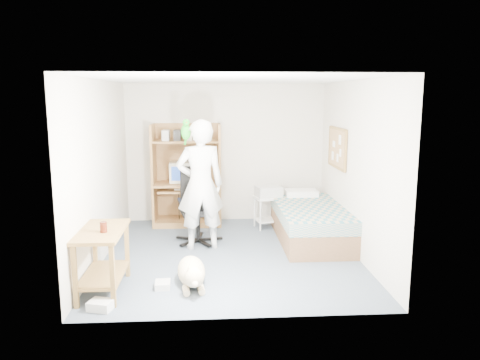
{
  "coord_description": "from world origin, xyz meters",
  "views": [
    {
      "loc": [
        -0.28,
        -6.52,
        2.27
      ],
      "look_at": [
        0.16,
        0.29,
        1.05
      ],
      "focal_mm": 35.0,
      "sensor_mm": 36.0,
      "label": 1
    }
  ],
  "objects_px": {
    "side_desk": "(103,251)",
    "printer_cart": "(269,207)",
    "bed": "(310,223)",
    "dog": "(192,272)",
    "office_chair": "(197,216)",
    "person": "(200,185)",
    "computer_hutch": "(187,179)"
  },
  "relations": [
    {
      "from": "side_desk",
      "to": "printer_cart",
      "type": "relative_size",
      "value": 1.79
    },
    {
      "from": "bed",
      "to": "dog",
      "type": "distance_m",
      "value": 2.5
    },
    {
      "from": "office_chair",
      "to": "person",
      "type": "relative_size",
      "value": 0.6
    },
    {
      "from": "person",
      "to": "dog",
      "type": "bearing_deg",
      "value": 75.69
    },
    {
      "from": "computer_hutch",
      "to": "office_chair",
      "type": "xyz_separation_m",
      "value": [
        0.2,
        -1.08,
        -0.4
      ]
    },
    {
      "from": "printer_cart",
      "to": "office_chair",
      "type": "bearing_deg",
      "value": -162.49
    },
    {
      "from": "bed",
      "to": "dog",
      "type": "height_order",
      "value": "bed"
    },
    {
      "from": "computer_hutch",
      "to": "office_chair",
      "type": "bearing_deg",
      "value": -79.3
    },
    {
      "from": "office_chair",
      "to": "printer_cart",
      "type": "distance_m",
      "value": 1.42
    },
    {
      "from": "side_desk",
      "to": "bed",
      "type": "bearing_deg",
      "value": 32.5
    },
    {
      "from": "office_chair",
      "to": "person",
      "type": "distance_m",
      "value": 0.64
    },
    {
      "from": "office_chair",
      "to": "printer_cart",
      "type": "relative_size",
      "value": 2.1
    },
    {
      "from": "computer_hutch",
      "to": "side_desk",
      "type": "relative_size",
      "value": 1.8
    },
    {
      "from": "computer_hutch",
      "to": "person",
      "type": "bearing_deg",
      "value": -79.18
    },
    {
      "from": "person",
      "to": "side_desk",
      "type": "bearing_deg",
      "value": 43.25
    },
    {
      "from": "dog",
      "to": "printer_cart",
      "type": "bearing_deg",
      "value": 56.29
    },
    {
      "from": "person",
      "to": "bed",
      "type": "bearing_deg",
      "value": 178.16
    },
    {
      "from": "computer_hutch",
      "to": "bed",
      "type": "xyz_separation_m",
      "value": [
        2.0,
        -1.12,
        -0.53
      ]
    },
    {
      "from": "office_chair",
      "to": "bed",
      "type": "bearing_deg",
      "value": -12.07
    },
    {
      "from": "dog",
      "to": "printer_cart",
      "type": "height_order",
      "value": "printer_cart"
    },
    {
      "from": "office_chair",
      "to": "dog",
      "type": "distance_m",
      "value": 1.77
    },
    {
      "from": "bed",
      "to": "person",
      "type": "xyz_separation_m",
      "value": [
        -1.73,
        -0.27,
        0.68
      ]
    },
    {
      "from": "computer_hutch",
      "to": "dog",
      "type": "relative_size",
      "value": 1.73
    },
    {
      "from": "computer_hutch",
      "to": "office_chair",
      "type": "relative_size",
      "value": 1.54
    },
    {
      "from": "bed",
      "to": "printer_cart",
      "type": "height_order",
      "value": "bed"
    },
    {
      "from": "side_desk",
      "to": "office_chair",
      "type": "xyz_separation_m",
      "value": [
        1.05,
        1.85,
        -0.08
      ]
    },
    {
      "from": "computer_hutch",
      "to": "side_desk",
      "type": "distance_m",
      "value": 3.08
    },
    {
      "from": "printer_cart",
      "to": "person",
      "type": "bearing_deg",
      "value": -151.31
    },
    {
      "from": "printer_cart",
      "to": "dog",
      "type": "bearing_deg",
      "value": -129.79
    },
    {
      "from": "computer_hutch",
      "to": "side_desk",
      "type": "height_order",
      "value": "computer_hutch"
    },
    {
      "from": "computer_hutch",
      "to": "office_chair",
      "type": "height_order",
      "value": "computer_hutch"
    },
    {
      "from": "side_desk",
      "to": "person",
      "type": "xyz_separation_m",
      "value": [
        1.12,
        1.54,
        0.48
      ]
    }
  ]
}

